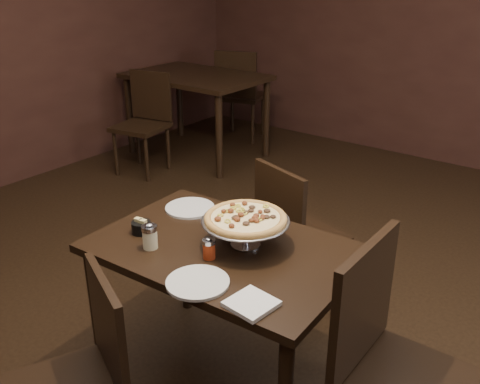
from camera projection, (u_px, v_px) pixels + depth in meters
The scene contains 16 objects.
room at pixel (251, 79), 2.08m from camera, with size 6.04×7.04×2.84m.
dining_table at pixel (224, 264), 2.33m from camera, with size 1.15×0.79×0.70m.
background_table at pixel (196, 85), 5.21m from camera, with size 1.30×0.87×0.81m.
pizza_stand at pixel (246, 219), 2.25m from camera, with size 0.38×0.38×0.16m.
parmesan_shaker at pixel (150, 236), 2.26m from camera, with size 0.07×0.07×0.12m.
pepper_flake_shaker at pixel (209, 248), 2.19m from camera, with size 0.06×0.06×0.10m.
packet_caddy at pixel (141, 227), 2.40m from camera, with size 0.09×0.09×0.07m.
napkin_stack at pixel (251, 304), 1.90m from camera, with size 0.16×0.16×0.02m, color white.
plate_left at pixel (190, 208), 2.64m from camera, with size 0.24×0.24×0.01m, color silver.
plate_near at pixel (198, 282), 2.03m from camera, with size 0.24×0.24×0.01m, color silver.
serving_spatula at pixel (253, 232), 2.15m from camera, with size 0.14×0.14×0.02m.
chair_far at pixel (294, 230), 2.93m from camera, with size 0.50×0.50×0.85m.
chair_near at pixel (82, 376), 1.92m from camera, with size 0.52×0.52×0.84m.
chair_side at pixel (392, 364), 1.87m from camera, with size 0.45×0.45×0.96m.
bg_chair_far at pixel (240, 92), 5.73m from camera, with size 0.57×0.57×0.98m.
bg_chair_near at pixel (145, 118), 4.89m from camera, with size 0.50×0.50×0.91m.
Camera 1 is at (1.29, -1.66, 1.82)m, focal length 40.00 mm.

